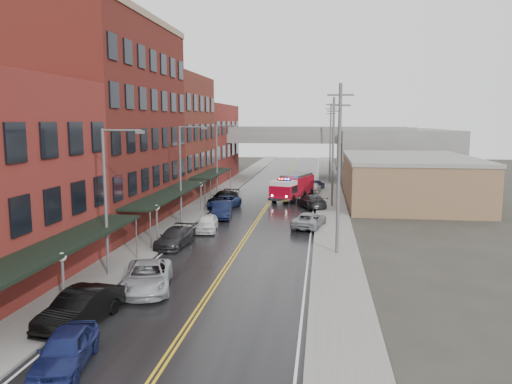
{
  "coord_description": "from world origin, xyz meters",
  "views": [
    {
      "loc": [
        6.03,
        -20.03,
        9.44
      ],
      "look_at": [
        0.09,
        24.71,
        3.0
      ],
      "focal_mm": 35.0,
      "sensor_mm": 36.0,
      "label": 1
    }
  ],
  "objects": [
    {
      "name": "parked_car_left_6",
      "position": [
        -4.45,
        32.45,
        0.69
      ],
      "size": [
        3.48,
        5.41,
        1.39
      ],
      "primitive_type": "imported",
      "rotation": [
        0.0,
        0.0,
        -0.26
      ],
      "color": "navy",
      "rests_on": "ground"
    },
    {
      "name": "globe_lamp_1",
      "position": [
        -6.4,
        16.0,
        2.31
      ],
      "size": [
        0.44,
        0.44,
        3.12
      ],
      "color": "#59595B",
      "rests_on": "ground"
    },
    {
      "name": "sidewalk_left",
      "position": [
        -7.3,
        30.0,
        0.07
      ],
      "size": [
        3.0,
        160.0,
        0.15
      ],
      "primitive_type": "cube",
      "color": "slate",
      "rests_on": "ground"
    },
    {
      "name": "parked_car_left_0",
      "position": [
        -3.6,
        -3.08,
        0.74
      ],
      "size": [
        2.46,
        4.58,
        1.48
      ],
      "primitive_type": "imported",
      "rotation": [
        0.0,
        0.0,
        0.17
      ],
      "color": "navy",
      "rests_on": "ground"
    },
    {
      "name": "parked_car_left_4",
      "position": [
        -3.71,
        21.2,
        0.73
      ],
      "size": [
        2.24,
        4.45,
        1.46
      ],
      "primitive_type": "imported",
      "rotation": [
        0.0,
        0.0,
        0.13
      ],
      "color": "white",
      "rests_on": "ground"
    },
    {
      "name": "curb_right",
      "position": [
        5.65,
        30.0,
        0.07
      ],
      "size": [
        0.3,
        160.0,
        0.15
      ],
      "primitive_type": "cube",
      "color": "gray",
      "rests_on": "ground"
    },
    {
      "name": "tan_building",
      "position": [
        16.0,
        40.0,
        2.5
      ],
      "size": [
        14.0,
        22.0,
        5.0
      ],
      "primitive_type": "cube",
      "color": "olive",
      "rests_on": "ground"
    },
    {
      "name": "parked_car_right_0",
      "position": [
        5.0,
        23.8,
        0.7
      ],
      "size": [
        3.32,
        5.39,
        1.4
      ],
      "primitive_type": "imported",
      "rotation": [
        0.0,
        0.0,
        2.93
      ],
      "color": "gray",
      "rests_on": "ground"
    },
    {
      "name": "street_lamp_1",
      "position": [
        -6.55,
        24.0,
        5.19
      ],
      "size": [
        2.64,
        0.22,
        9.0
      ],
      "color": "#59595B",
      "rests_on": "ground"
    },
    {
      "name": "parked_car_left_5",
      "position": [
        -3.6,
        27.2,
        0.82
      ],
      "size": [
        2.35,
        5.17,
        1.64
      ],
      "primitive_type": "imported",
      "rotation": [
        0.0,
        0.0,
        0.13
      ],
      "color": "black",
      "rests_on": "ground"
    },
    {
      "name": "utility_pole_1",
      "position": [
        7.2,
        35.0,
        6.31
      ],
      "size": [
        1.8,
        0.24,
        12.0
      ],
      "color": "#59595B",
      "rests_on": "ground"
    },
    {
      "name": "awning_2",
      "position": [
        -7.49,
        40.5,
        2.99
      ],
      "size": [
        2.6,
        13.0,
        3.09
      ],
      "color": "black",
      "rests_on": "ground"
    },
    {
      "name": "street_lamp_2",
      "position": [
        -6.55,
        40.0,
        5.19
      ],
      "size": [
        2.64,
        0.22,
        9.0
      ],
      "color": "#59595B",
      "rests_on": "ground"
    },
    {
      "name": "sidewalk_right",
      "position": [
        7.3,
        30.0,
        0.07
      ],
      "size": [
        3.0,
        160.0,
        0.15
      ],
      "primitive_type": "cube",
      "color": "slate",
      "rests_on": "ground"
    },
    {
      "name": "awning_0",
      "position": [
        -7.49,
        4.0,
        2.99
      ],
      "size": [
        2.6,
        16.0,
        3.09
      ],
      "color": "black",
      "rests_on": "ground"
    },
    {
      "name": "fire_truck",
      "position": [
        2.55,
        39.73,
        1.63
      ],
      "size": [
        5.22,
        8.65,
        3.01
      ],
      "rotation": [
        0.0,
        0.0,
        -0.32
      ],
      "color": "#A6071D",
      "rests_on": "ground"
    },
    {
      "name": "utility_pole_2",
      "position": [
        7.2,
        55.0,
        6.31
      ],
      "size": [
        1.8,
        0.24,
        12.0
      ],
      "color": "#59595B",
      "rests_on": "ground"
    },
    {
      "name": "overpass",
      "position": [
        0.0,
        62.0,
        5.99
      ],
      "size": [
        40.0,
        10.0,
        7.5
      ],
      "color": "slate",
      "rests_on": "ground"
    },
    {
      "name": "right_far_block",
      "position": [
        18.0,
        70.0,
        4.0
      ],
      "size": [
        18.0,
        30.0,
        8.0
      ],
      "primitive_type": "cube",
      "color": "slate",
      "rests_on": "ground"
    },
    {
      "name": "brick_building_c",
      "position": [
        -13.3,
        40.5,
        7.5
      ],
      "size": [
        9.0,
        15.0,
        15.0
      ],
      "primitive_type": "cube",
      "color": "maroon",
      "rests_on": "ground"
    },
    {
      "name": "ground",
      "position": [
        0.0,
        0.0,
        0.0
      ],
      "size": [
        220.0,
        220.0,
        0.0
      ],
      "primitive_type": "plane",
      "color": "#2D2B26",
      "rests_on": "ground"
    },
    {
      "name": "road",
      "position": [
        0.0,
        30.0,
        0.01
      ],
      "size": [
        11.0,
        160.0,
        0.02
      ],
      "primitive_type": "cube",
      "color": "black",
      "rests_on": "ground"
    },
    {
      "name": "parked_car_left_3",
      "position": [
        -4.93,
        15.7,
        0.7
      ],
      "size": [
        2.31,
        4.96,
        1.4
      ],
      "primitive_type": "imported",
      "rotation": [
        0.0,
        0.0,
        -0.07
      ],
      "color": "#242427",
      "rests_on": "ground"
    },
    {
      "name": "parked_car_right_2",
      "position": [
        5.0,
        45.11,
        0.75
      ],
      "size": [
        2.2,
        4.55,
        1.5
      ],
      "primitive_type": "imported",
      "rotation": [
        0.0,
        0.0,
        3.04
      ],
      "color": "white",
      "rests_on": "ground"
    },
    {
      "name": "parked_car_left_1",
      "position": [
        -5.0,
        0.9,
        0.83
      ],
      "size": [
        2.52,
        5.25,
        1.66
      ],
      "primitive_type": "imported",
      "rotation": [
        0.0,
        0.0,
        -0.16
      ],
      "color": "black",
      "rests_on": "ground"
    },
    {
      "name": "parked_car_left_2",
      "position": [
        -3.6,
        6.0,
        0.77
      ],
      "size": [
        3.85,
        6.01,
        1.54
      ],
      "primitive_type": "imported",
      "rotation": [
        0.0,
        0.0,
        0.25
      ],
      "color": "#A4A7AC",
      "rests_on": "ground"
    },
    {
      "name": "utility_pole_0",
      "position": [
        7.2,
        15.0,
        6.31
      ],
      "size": [
        1.8,
        0.24,
        12.0
      ],
      "color": "#59595B",
      "rests_on": "ground"
    },
    {
      "name": "brick_building_b",
      "position": [
        -13.3,
        23.0,
        9.0
      ],
      "size": [
        9.0,
        20.0,
        18.0
      ],
      "primitive_type": "cube",
      "color": "#531A15",
      "rests_on": "ground"
    },
    {
      "name": "parked_car_right_3",
      "position": [
        5.0,
        47.8,
        0.75
      ],
      "size": [
        2.96,
        4.8,
        1.49
      ],
      "primitive_type": "imported",
      "rotation": [
        0.0,
        0.0,
        2.81
      ],
      "color": "black",
      "rests_on": "ground"
    },
    {
      "name": "street_lamp_0",
      "position": [
        -6.55,
        8.0,
        5.19
      ],
      "size": [
        2.64,
        0.22,
        9.0
      ],
      "color": "#59595B",
      "rests_on": "ground"
    },
    {
      "name": "globe_lamp_2",
      "position": [
        -6.4,
        30.0,
        2.31
      ],
      "size": [
        0.44,
        0.44,
        3.12
      ],
      "color": "#59595B",
      "rests_on": "ground"
    },
    {
      "name": "awning_1",
      "position": [
        -7.49,
        23.0,
        2.99
      ],
      "size": [
        2.6,
        18.0,
        3.09
      ],
      "color": "black",
      "rests_on": "ground"
    },
    {
      "name": "parked_car_left_7",
      "position": [
        -4.96,
        34.8,
        0.78
      ],
      "size": [
        3.21,
        5.7,
        1.56
      ],
      "primitive_type": "imported",
      "rotation": [
        0.0,
        0.0,
        -0.2
      ],
      "color": "black",
      "rests_on": "ground"
    },
    {
      "name": "curb_left",
      "position": [
        -5.65,
        30.0,
        0.07
      ],
      "size": [
        0.3,
        160.0,
        0.15
      ],
      "primitive_type": "cube",
      "color": "gray",
      "rests_on": "ground"
    },
    {
      "name": "brick_building_far",
      "position": [
        -13.3,
        58.0,
        6.0
      ],
      "size": [
        9.0,
        20.0,
        12.0
      ],
      "primitive_type": "cube",
      "color": "maroon",
      "rests_on": "ground"
    },
    {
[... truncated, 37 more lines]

